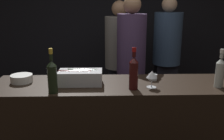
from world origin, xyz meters
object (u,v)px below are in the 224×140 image
ice_bin_with_bottles (80,76)px  champagne_bottle (52,75)px  person_in_hoodie (131,60)px  wine_glass (152,75)px  person_blond_tee (167,53)px  red_wine_bottle_tall (134,72)px  person_grey_polo (119,56)px  candle_votive (153,77)px  bowl_white (22,78)px  white_wine_bottle (220,71)px

ice_bin_with_bottles → champagne_bottle: (-0.20, -0.22, 0.07)m
ice_bin_with_bottles → person_in_hoodie: person_in_hoodie is taller
wine_glass → person_blond_tee: 1.58m
ice_bin_with_bottles → champagne_bottle: 0.30m
red_wine_bottle_tall → ice_bin_with_bottles: bearing=162.4°
champagne_bottle → person_grey_polo: person_grey_polo is taller
red_wine_bottle_tall → person_in_hoodie: size_ratio=0.20×
person_in_hoodie → person_blond_tee: bearing=164.2°
candle_votive → wine_glass: bearing=-103.4°
wine_glass → candle_votive: (0.05, 0.21, -0.08)m
red_wine_bottle_tall → champagne_bottle: size_ratio=0.98×
wine_glass → champagne_bottle: 0.82m
bowl_white → person_grey_polo: bearing=52.2°
white_wine_bottle → person_blond_tee: person_blond_tee is taller
ice_bin_with_bottles → red_wine_bottle_tall: red_wine_bottle_tall is taller
ice_bin_with_bottles → bowl_white: 0.55m
white_wine_bottle → person_in_hoodie: size_ratio=0.19×
ice_bin_with_bottles → red_wine_bottle_tall: 0.49m
white_wine_bottle → person_grey_polo: 1.63m
white_wine_bottle → champagne_bottle: champagne_bottle is taller
red_wine_bottle_tall → person_blond_tee: person_blond_tee is taller
wine_glass → red_wine_bottle_tall: red_wine_bottle_tall is taller
wine_glass → person_blond_tee: size_ratio=0.08×
candle_votive → champagne_bottle: (-0.87, -0.32, 0.12)m
ice_bin_with_bottles → bowl_white: bearing=172.4°
wine_glass → bowl_white: bearing=171.1°
ice_bin_with_bottles → candle_votive: bearing=8.8°
wine_glass → person_in_hoodie: 0.99m
person_blond_tee → bowl_white: bearing=75.8°
ice_bin_with_bottles → wine_glass: 0.63m
champagne_bottle → wine_glass: bearing=7.5°
person_blond_tee → person_grey_polo: size_ratio=1.03×
champagne_bottle → person_blond_tee: size_ratio=0.21×
person_in_hoodie → person_grey_polo: 0.46m
ice_bin_with_bottles → red_wine_bottle_tall: size_ratio=1.08×
wine_glass → champagne_bottle: (-0.82, -0.11, 0.04)m
ice_bin_with_bottles → person_blond_tee: (1.11, 1.38, -0.06)m
candle_votive → red_wine_bottle_tall: (-0.21, -0.25, 0.12)m
person_in_hoodie → wine_glass: bearing=36.4°
wine_glass → person_grey_polo: bearing=98.0°
bowl_white → wine_glass: wine_glass is taller
person_in_hoodie → person_grey_polo: bearing=-132.0°
champagne_bottle → person_grey_polo: (0.62, 1.53, -0.17)m
person_grey_polo → person_in_hoodie: bearing=75.9°
wine_glass → candle_votive: wine_glass is taller
champagne_bottle → person_in_hoodie: bearing=55.7°
candle_votive → person_in_hoodie: 0.78m
red_wine_bottle_tall → person_blond_tee: (0.65, 1.53, -0.14)m
ice_bin_with_bottles → red_wine_bottle_tall: bearing=-17.6°
champagne_bottle → red_wine_bottle_tall: bearing=6.2°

